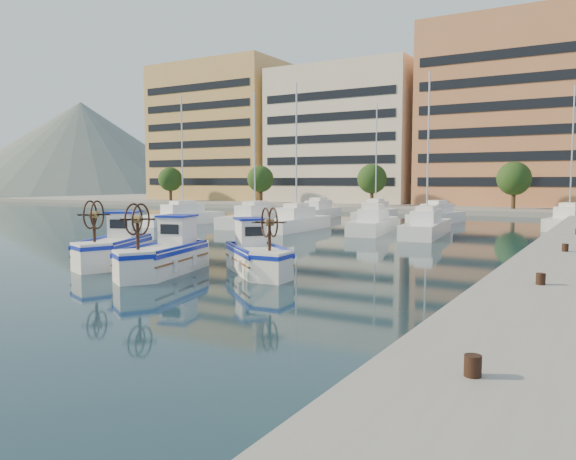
% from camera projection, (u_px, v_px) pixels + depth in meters
% --- Properties ---
extents(ground, '(300.00, 300.00, 0.00)m').
position_uv_depth(ground, '(200.00, 276.00, 23.01)').
color(ground, '#193142').
rests_on(ground, ground).
extents(quay, '(3.00, 60.00, 1.20)m').
position_uv_depth(quay, '(568.00, 261.00, 23.29)').
color(quay, gray).
rests_on(quay, ground).
extents(waterfront, '(180.00, 40.00, 25.60)m').
position_uv_depth(waterfront, '(572.00, 126.00, 73.30)').
color(waterfront, gray).
rests_on(waterfront, ground).
extents(hill_west, '(180.00, 180.00, 60.00)m').
position_uv_depth(hill_west, '(83.00, 193.00, 188.06)').
color(hill_west, slate).
rests_on(hill_west, ground).
extents(yacht_marina, '(40.31, 22.85, 11.50)m').
position_uv_depth(yacht_marina, '(378.00, 220.00, 48.16)').
color(yacht_marina, white).
rests_on(yacht_marina, ground).
extents(fishing_boat_a, '(3.72, 5.10, 3.07)m').
position_uv_depth(fishing_boat_a, '(115.00, 246.00, 26.55)').
color(fishing_boat_a, white).
rests_on(fishing_boat_a, ground).
extents(fishing_boat_b, '(3.02, 5.03, 3.05)m').
position_uv_depth(fishing_boat_b, '(165.00, 253.00, 23.81)').
color(fishing_boat_b, white).
rests_on(fishing_boat_b, ground).
extents(fishing_boat_c, '(4.53, 4.33, 2.88)m').
position_uv_depth(fishing_boat_c, '(257.00, 254.00, 23.92)').
color(fishing_boat_c, white).
rests_on(fishing_boat_c, ground).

